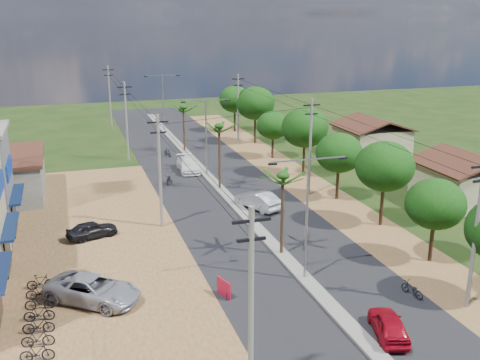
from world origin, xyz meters
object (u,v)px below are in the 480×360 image
Objects in this scene: roadside_sign at (224,288)px; car_red_near at (389,325)px; car_silver_mid at (258,201)px; car_parked_dark at (92,230)px; parked_scooter_row at (38,325)px; car_white_far at (188,165)px; car_parked_silver at (93,290)px; moto_rider_east at (412,290)px.

car_red_near is at bearing -61.90° from roadside_sign.
car_silver_mid is 3.56× the size of roadside_sign.
car_parked_dark reaches higher than parked_scooter_row.
car_silver_mid is at bearing -73.51° from car_red_near.
car_red_near is 2.93× the size of roadside_sign.
car_white_far is 32.13m from parked_scooter_row.
car_parked_silver is at bearing -112.00° from car_white_far.
roadside_sign is (6.92, -11.80, -0.09)m from car_parked_dark.
moto_rider_east is 0.15× the size of parked_scooter_row.
parked_scooter_row is (-21.12, 2.45, 0.05)m from moto_rider_east.
car_white_far reaches higher than moto_rider_east.
car_silver_mid is 2.73× the size of moto_rider_east.
car_parked_dark is at bearing 74.61° from parked_scooter_row.
moto_rider_east is (3.70, 3.35, -0.20)m from car_red_near.
car_red_near is 18.36m from parked_scooter_row.
car_parked_dark is 2.89× the size of roadside_sign.
car_parked_silver is at bearing 160.39° from car_parked_dark.
car_parked_dark reaches higher than roadside_sign.
roadside_sign is (-7.17, -14.20, -0.21)m from car_silver_mid.
car_parked_silver is 3.96m from parked_scooter_row.
car_red_near reaches higher than parked_scooter_row.
moto_rider_east is at bearing -35.53° from roadside_sign.
car_silver_mid is 0.42× the size of parked_scooter_row.
car_silver_mid is 17.93m from moto_rider_east.
car_white_far is 19.36m from car_parked_dark.
car_parked_silver is 10.15m from car_parked_dark.
car_white_far is 0.88× the size of car_parked_silver.
moto_rider_east is at bearing -68.12° from car_parked_silver.
car_silver_mid is 15.91m from roadside_sign.
moto_rider_east is at bearing 78.91° from car_silver_mid.
car_white_far is at bearing -68.08° from car_red_near.
parked_scooter_row is at bearing 168.37° from car_parked_silver.
car_parked_silver reaches higher than car_white_far.
car_white_far is at bearing -99.31° from car_silver_mid.
car_silver_mid is at bearing -75.21° from car_white_far.
car_parked_dark is 23.25m from moto_rider_east.
roadside_sign is at bearing 5.08° from parked_scooter_row.
parked_scooter_row is at bearing -18.80° from moto_rider_east.
parked_scooter_row is at bearing -115.01° from car_white_far.
moto_rider_east is (17.62, -15.17, -0.19)m from car_parked_dark.
roadside_sign is (-4.00, -27.78, -0.17)m from car_white_far.
car_parked_dark is 13.20m from parked_scooter_row.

